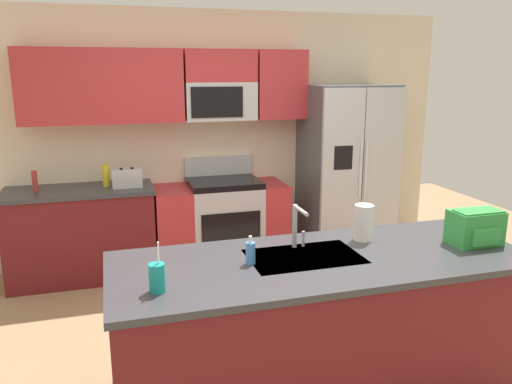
# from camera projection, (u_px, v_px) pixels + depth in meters

# --- Properties ---
(ground_plane) EXTENTS (9.00, 9.00, 0.00)m
(ground_plane) POSITION_uv_depth(u_px,v_px,m) (274.00, 349.00, 3.71)
(ground_plane) COLOR #997A56
(ground_plane) RESTS_ON ground
(kitchen_wall_unit) EXTENTS (5.20, 0.43, 2.60)m
(kitchen_wall_unit) POSITION_uv_depth(u_px,v_px,m) (199.00, 122.00, 5.27)
(kitchen_wall_unit) COLOR beige
(kitchen_wall_unit) RESTS_ON ground
(back_counter) EXTENTS (1.39, 0.63, 0.90)m
(back_counter) POSITION_uv_depth(u_px,v_px,m) (82.00, 234.00, 4.90)
(back_counter) COLOR maroon
(back_counter) RESTS_ON ground
(range_oven) EXTENTS (1.36, 0.61, 1.10)m
(range_oven) POSITION_uv_depth(u_px,v_px,m) (221.00, 223.00, 5.29)
(range_oven) COLOR #B7BABF
(range_oven) RESTS_ON ground
(refrigerator) EXTENTS (0.90, 0.76, 1.85)m
(refrigerator) POSITION_uv_depth(u_px,v_px,m) (346.00, 171.00, 5.49)
(refrigerator) COLOR #4C4F54
(refrigerator) RESTS_ON ground
(island_counter) EXTENTS (2.54, 0.95, 0.90)m
(island_counter) POSITION_uv_depth(u_px,v_px,m) (320.00, 325.00, 3.15)
(island_counter) COLOR maroon
(island_counter) RESTS_ON ground
(toaster) EXTENTS (0.28, 0.16, 0.18)m
(toaster) POSITION_uv_depth(u_px,v_px,m) (127.00, 178.00, 4.86)
(toaster) COLOR #B7BABF
(toaster) RESTS_ON back_counter
(pepper_mill) EXTENTS (0.05, 0.05, 0.19)m
(pepper_mill) POSITION_uv_depth(u_px,v_px,m) (35.00, 181.00, 4.67)
(pepper_mill) COLOR #B2332D
(pepper_mill) RESTS_ON back_counter
(bottle_yellow) EXTENTS (0.07, 0.07, 0.21)m
(bottle_yellow) POSITION_uv_depth(u_px,v_px,m) (106.00, 176.00, 4.88)
(bottle_yellow) COLOR yellow
(bottle_yellow) RESTS_ON back_counter
(sink_faucet) EXTENTS (0.08, 0.21, 0.28)m
(sink_faucet) POSITION_uv_depth(u_px,v_px,m) (297.00, 223.00, 3.16)
(sink_faucet) COLOR #B7BABF
(sink_faucet) RESTS_ON island_counter
(drink_cup_teal) EXTENTS (0.08, 0.08, 0.27)m
(drink_cup_teal) POSITION_uv_depth(u_px,v_px,m) (157.00, 278.00, 2.55)
(drink_cup_teal) COLOR teal
(drink_cup_teal) RESTS_ON island_counter
(soap_dispenser) EXTENTS (0.06, 0.06, 0.17)m
(soap_dispenser) POSITION_uv_depth(u_px,v_px,m) (250.00, 253.00, 2.93)
(soap_dispenser) COLOR #4C8CD8
(soap_dispenser) RESTS_ON island_counter
(paper_towel_roll) EXTENTS (0.12, 0.12, 0.24)m
(paper_towel_roll) POSITION_uv_depth(u_px,v_px,m) (364.00, 223.00, 3.33)
(paper_towel_roll) COLOR white
(paper_towel_roll) RESTS_ON island_counter
(backpack) EXTENTS (0.32, 0.22, 0.23)m
(backpack) POSITION_uv_depth(u_px,v_px,m) (476.00, 227.00, 3.25)
(backpack) COLOR green
(backpack) RESTS_ON island_counter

